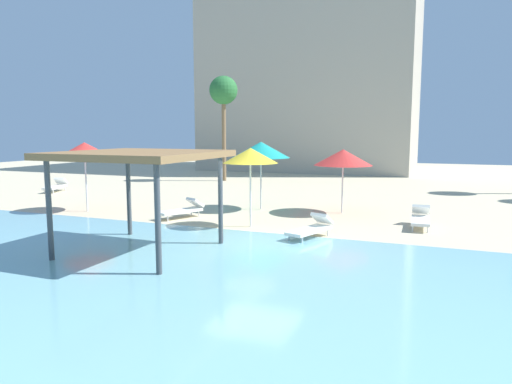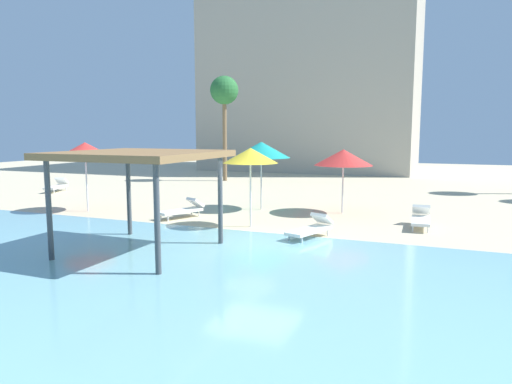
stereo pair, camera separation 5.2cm
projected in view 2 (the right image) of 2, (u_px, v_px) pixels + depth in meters
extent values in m
plane|color=beige|center=(255.00, 245.00, 13.86)|extent=(80.00, 80.00, 0.00)
cube|color=#7AB7C1|center=(153.00, 304.00, 9.03)|extent=(44.00, 13.50, 0.04)
cylinder|color=#42474C|center=(129.00, 195.00, 14.91)|extent=(0.14, 0.14, 2.63)
cylinder|color=#42474C|center=(220.00, 201.00, 13.70)|extent=(0.14, 0.14, 2.63)
cylinder|color=#42474C|center=(49.00, 211.00, 11.91)|extent=(0.14, 0.14, 2.63)
cylinder|color=#42474C|center=(157.00, 220.00, 10.70)|extent=(0.14, 0.14, 2.63)
cube|color=olive|center=(139.00, 155.00, 12.63)|extent=(3.96, 3.96, 0.18)
cylinder|color=silver|center=(261.00, 184.00, 20.02)|extent=(0.06, 0.06, 2.23)
cone|color=teal|center=(261.00, 150.00, 19.84)|extent=(2.47, 2.47, 0.68)
cylinder|color=silver|center=(343.00, 189.00, 19.11)|extent=(0.06, 0.06, 1.97)
cone|color=red|center=(343.00, 157.00, 18.94)|extent=(2.38, 2.38, 0.65)
cylinder|color=silver|center=(87.00, 184.00, 19.53)|extent=(0.06, 0.06, 2.29)
cone|color=red|center=(85.00, 150.00, 19.35)|extent=(2.20, 2.20, 0.61)
cylinder|color=silver|center=(251.00, 195.00, 16.33)|extent=(0.06, 0.06, 2.25)
cone|color=yellow|center=(250.00, 155.00, 16.15)|extent=(1.91, 1.91, 0.53)
cylinder|color=white|center=(428.00, 230.00, 15.44)|extent=(0.05, 0.05, 0.22)
cylinder|color=white|center=(413.00, 229.00, 15.61)|extent=(0.05, 0.05, 0.22)
cylinder|color=white|center=(428.00, 222.00, 16.79)|extent=(0.05, 0.05, 0.22)
cylinder|color=white|center=(414.00, 221.00, 16.95)|extent=(0.05, 0.05, 0.22)
cube|color=white|center=(421.00, 221.00, 16.18)|extent=(0.67, 1.82, 0.10)
cube|color=white|center=(421.00, 209.00, 16.83)|extent=(0.62, 0.53, 0.40)
cylinder|color=white|center=(302.00, 241.00, 13.89)|extent=(0.05, 0.05, 0.22)
cylinder|color=white|center=(289.00, 238.00, 14.19)|extent=(0.05, 0.05, 0.22)
cylinder|color=white|center=(328.00, 233.00, 14.97)|extent=(0.05, 0.05, 0.22)
cylinder|color=white|center=(315.00, 231.00, 15.28)|extent=(0.05, 0.05, 0.22)
cube|color=white|center=(309.00, 230.00, 14.56)|extent=(1.14, 1.90, 0.10)
cube|color=white|center=(322.00, 218.00, 15.09)|extent=(0.73, 0.67, 0.40)
cylinder|color=white|center=(168.00, 218.00, 17.43)|extent=(0.05, 0.05, 0.22)
cylinder|color=white|center=(161.00, 217.00, 17.77)|extent=(0.05, 0.05, 0.22)
cylinder|color=white|center=(199.00, 214.00, 18.42)|extent=(0.05, 0.05, 0.22)
cylinder|color=white|center=(192.00, 212.00, 18.76)|extent=(0.05, 0.05, 0.22)
cube|color=white|center=(180.00, 211.00, 18.07)|extent=(1.28, 1.89, 0.10)
cube|color=white|center=(195.00, 202.00, 18.55)|extent=(0.75, 0.71, 0.40)
cylinder|color=white|center=(54.00, 192.00, 25.28)|extent=(0.05, 0.05, 0.22)
cylinder|color=white|center=(45.00, 191.00, 25.30)|extent=(0.05, 0.05, 0.22)
cylinder|color=white|center=(66.00, 188.00, 26.70)|extent=(0.05, 0.05, 0.22)
cylinder|color=white|center=(58.00, 188.00, 26.73)|extent=(0.05, 0.05, 0.22)
cube|color=white|center=(56.00, 187.00, 25.98)|extent=(1.16, 1.90, 0.10)
cube|color=white|center=(62.00, 181.00, 26.68)|extent=(0.73, 0.68, 0.40)
cylinder|color=brown|center=(225.00, 139.00, 31.57)|extent=(0.28, 0.28, 5.74)
sphere|color=#286B33|center=(224.00, 90.00, 31.15)|extent=(1.90, 1.90, 1.90)
cube|color=#B2A893|center=(315.00, 55.00, 41.37)|extent=(17.71, 11.71, 20.27)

